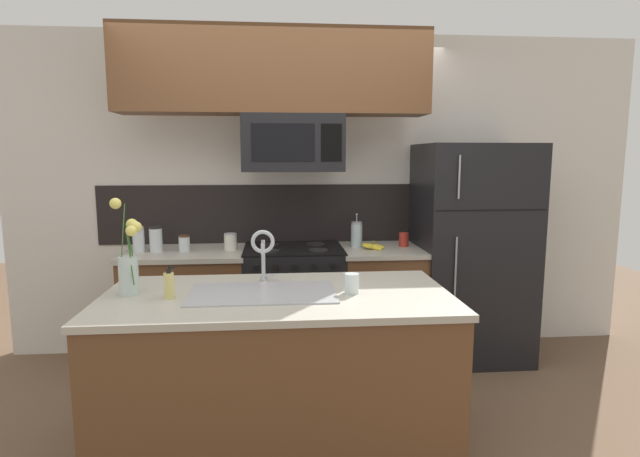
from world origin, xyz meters
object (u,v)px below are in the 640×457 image
(microwave, at_px, (293,143))
(dish_soap_bottle, at_px, (169,285))
(refrigerator, at_px, (470,252))
(storage_jar_medium, at_px, (156,239))
(french_press, at_px, (357,234))
(banana_bunch, at_px, (374,246))
(drinking_glass, at_px, (352,283))
(flower_vase, at_px, (129,266))
(storage_jar_short, at_px, (184,243))
(stove_range, at_px, (294,305))
(storage_jar_squat, at_px, (230,242))
(storage_jar_tall, at_px, (139,239))
(sink_faucet, at_px, (263,249))
(coffee_tin, at_px, (404,239))

(microwave, distance_m, dish_soap_bottle, 1.62)
(refrigerator, bearing_deg, storage_jar_medium, -179.36)
(refrigerator, height_order, french_press, refrigerator)
(banana_bunch, bearing_deg, drinking_glass, -106.31)
(refrigerator, distance_m, dish_soap_bottle, 2.47)
(banana_bunch, height_order, flower_vase, flower_vase)
(storage_jar_short, distance_m, banana_bunch, 1.44)
(banana_bunch, relative_size, flower_vase, 0.38)
(stove_range, relative_size, storage_jar_squat, 7.26)
(refrigerator, height_order, banana_bunch, refrigerator)
(storage_jar_tall, xyz_separation_m, banana_bunch, (1.77, -0.05, -0.07))
(stove_range, xyz_separation_m, dish_soap_bottle, (-0.67, -1.30, 0.52))
(storage_jar_short, bearing_deg, dish_soap_bottle, -83.27)
(storage_jar_medium, bearing_deg, sink_faucet, -51.09)
(coffee_tin, xyz_separation_m, flower_vase, (-1.77, -1.26, 0.10))
(storage_jar_medium, relative_size, dish_soap_bottle, 1.18)
(refrigerator, relative_size, sink_faucet, 5.61)
(coffee_tin, bearing_deg, flower_vase, -144.65)
(storage_jar_medium, xyz_separation_m, sink_faucet, (0.83, -1.02, 0.10))
(microwave, bearing_deg, sink_faucet, -101.46)
(storage_jar_medium, relative_size, drinking_glass, 1.85)
(french_press, bearing_deg, stove_range, -173.18)
(storage_jar_tall, relative_size, sink_faucet, 0.62)
(storage_jar_tall, xyz_separation_m, french_press, (1.66, 0.07, 0.00))
(stove_range, xyz_separation_m, french_press, (0.50, 0.06, 0.55))
(stove_range, relative_size, microwave, 1.25)
(dish_soap_bottle, bearing_deg, sink_faucet, 29.51)
(sink_faucet, xyz_separation_m, flower_vase, (-0.68, -0.17, -0.05))
(refrigerator, height_order, storage_jar_medium, refrigerator)
(refrigerator, bearing_deg, storage_jar_squat, -179.85)
(storage_jar_short, bearing_deg, coffee_tin, 2.25)
(stove_range, relative_size, refrigerator, 0.54)
(microwave, distance_m, banana_bunch, 1.00)
(french_press, bearing_deg, storage_jar_tall, -177.53)
(refrigerator, distance_m, storage_jar_squat, 1.91)
(storage_jar_short, xyz_separation_m, drinking_glass, (1.08, -1.27, -0.01))
(storage_jar_tall, height_order, storage_jar_squat, storage_jar_tall)
(sink_faucet, bearing_deg, dish_soap_bottle, -150.49)
(microwave, height_order, flower_vase, microwave)
(refrigerator, bearing_deg, stove_range, -179.19)
(refrigerator, bearing_deg, sink_faucet, -147.11)
(storage_jar_short, relative_size, coffee_tin, 1.12)
(storage_jar_squat, bearing_deg, storage_jar_tall, -177.77)
(storage_jar_squat, bearing_deg, dish_soap_bottle, -98.26)
(refrigerator, xyz_separation_m, french_press, (-0.92, 0.04, 0.15))
(refrigerator, bearing_deg, flower_vase, -152.05)
(storage_jar_squat, distance_m, sink_faucet, 1.09)
(microwave, height_order, refrigerator, microwave)
(microwave, height_order, storage_jar_medium, microwave)
(refrigerator, bearing_deg, banana_bunch, -174.33)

